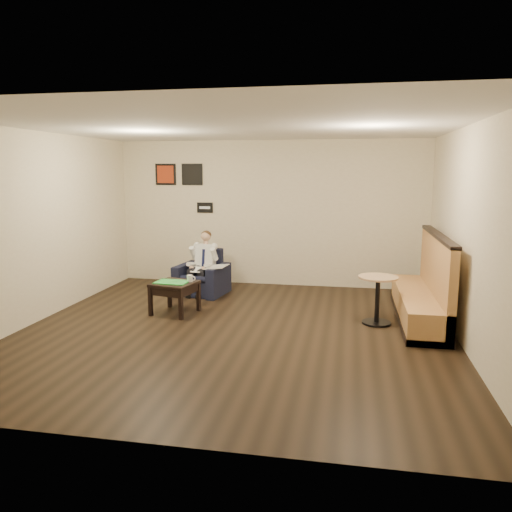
% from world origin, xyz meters
% --- Properties ---
extents(ground, '(6.00, 6.00, 0.00)m').
position_xyz_m(ground, '(0.00, 0.00, 0.00)').
color(ground, black).
rests_on(ground, ground).
extents(wall_back, '(6.00, 0.02, 2.80)m').
position_xyz_m(wall_back, '(0.00, 3.00, 1.40)').
color(wall_back, '#F2E6C6').
rests_on(wall_back, ground).
extents(wall_front, '(6.00, 0.02, 2.80)m').
position_xyz_m(wall_front, '(0.00, -3.00, 1.40)').
color(wall_front, '#F2E6C6').
rests_on(wall_front, ground).
extents(wall_left, '(0.02, 6.00, 2.80)m').
position_xyz_m(wall_left, '(-3.00, 0.00, 1.40)').
color(wall_left, '#F2E6C6').
rests_on(wall_left, ground).
extents(wall_right, '(0.02, 6.00, 2.80)m').
position_xyz_m(wall_right, '(3.00, 0.00, 1.40)').
color(wall_right, '#F2E6C6').
rests_on(wall_right, ground).
extents(ceiling, '(6.00, 6.00, 0.02)m').
position_xyz_m(ceiling, '(0.00, 0.00, 2.80)').
color(ceiling, white).
rests_on(ceiling, wall_back).
extents(seating_sign, '(0.32, 0.02, 0.20)m').
position_xyz_m(seating_sign, '(-1.30, 2.98, 1.50)').
color(seating_sign, black).
rests_on(seating_sign, wall_back).
extents(art_print_left, '(0.42, 0.03, 0.42)m').
position_xyz_m(art_print_left, '(-2.10, 2.98, 2.15)').
color(art_print_left, '#AD3415').
rests_on(art_print_left, wall_back).
extents(art_print_right, '(0.42, 0.03, 0.42)m').
position_xyz_m(art_print_right, '(-1.55, 2.98, 2.15)').
color(art_print_right, black).
rests_on(art_print_right, wall_back).
extents(armchair, '(0.93, 0.93, 0.80)m').
position_xyz_m(armchair, '(-1.08, 1.97, 0.40)').
color(armchair, black).
rests_on(armchair, ground).
extents(seated_man, '(0.63, 0.85, 1.09)m').
position_xyz_m(seated_man, '(-1.09, 1.87, 0.55)').
color(seated_man, silver).
rests_on(seated_man, armchair).
extents(lap_papers, '(0.20, 0.27, 0.01)m').
position_xyz_m(lap_papers, '(-1.10, 1.79, 0.49)').
color(lap_papers, white).
rests_on(lap_papers, seated_man).
extents(newspaper, '(0.38, 0.46, 0.01)m').
position_xyz_m(newspaper, '(-0.76, 1.84, 0.54)').
color(newspaper, silver).
rests_on(newspaper, armchair).
extents(side_table, '(0.72, 0.72, 0.50)m').
position_xyz_m(side_table, '(-1.13, 0.69, 0.25)').
color(side_table, black).
rests_on(side_table, ground).
extents(green_folder, '(0.52, 0.39, 0.01)m').
position_xyz_m(green_folder, '(-1.17, 0.67, 0.51)').
color(green_folder, green).
rests_on(green_folder, side_table).
extents(coffee_mug, '(0.11, 0.11, 0.11)m').
position_xyz_m(coffee_mug, '(-0.91, 0.77, 0.55)').
color(coffee_mug, white).
rests_on(coffee_mug, side_table).
extents(smartphone, '(0.17, 0.13, 0.01)m').
position_xyz_m(smartphone, '(-1.04, 0.85, 0.50)').
color(smartphone, black).
rests_on(smartphone, side_table).
extents(banquette, '(0.60, 2.51, 1.29)m').
position_xyz_m(banquette, '(2.59, 1.03, 0.64)').
color(banquette, '#B57F46').
rests_on(banquette, ground).
extents(cafe_table, '(0.60, 0.60, 0.71)m').
position_xyz_m(cafe_table, '(1.97, 0.72, 0.36)').
color(cafe_table, tan).
rests_on(cafe_table, ground).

